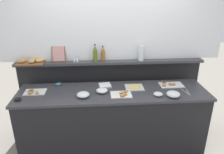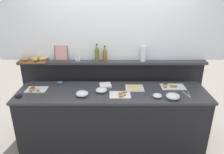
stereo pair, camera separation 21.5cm
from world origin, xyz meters
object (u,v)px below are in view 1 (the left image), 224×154
at_px(glass_bowl_extra, 173,94).
at_px(condiment_bowl_cream, 17,99).
at_px(olive_oil_bottle, 95,54).
at_px(pepper_shaker, 77,59).
at_px(condiment_bowl_red, 58,84).
at_px(sandwich_platter_rear, 170,85).
at_px(framed_picture, 59,54).
at_px(sandwich_platter_side, 34,92).
at_px(vinegar_bottle_amber, 103,54).
at_px(glass_bowl_large, 83,95).
at_px(glass_bowl_medium, 158,94).
at_px(water_carafe, 141,53).
at_px(napkin_stack, 105,85).
at_px(glass_bowl_small, 102,91).
at_px(cold_cuts_platter, 134,87).
at_px(salt_shaker, 74,59).
at_px(bread_basket, 33,61).
at_px(sandwich_platter_front, 122,94).
at_px(serving_tongs, 187,92).

distance_m(glass_bowl_extra, condiment_bowl_cream, 2.08).
bearing_deg(olive_oil_bottle, pepper_shaker, 177.19).
relative_size(condiment_bowl_red, pepper_shaker, 1.09).
relative_size(sandwich_platter_rear, framed_picture, 1.39).
height_order(sandwich_platter_side, vinegar_bottle_amber, vinegar_bottle_amber).
height_order(glass_bowl_large, glass_bowl_medium, glass_bowl_large).
distance_m(vinegar_bottle_amber, water_carafe, 0.60).
distance_m(sandwich_platter_side, condiment_bowl_red, 0.38).
bearing_deg(napkin_stack, glass_bowl_small, -103.58).
xyz_separation_m(cold_cuts_platter, salt_shaker, (-0.89, 0.36, 0.34)).
distance_m(sandwich_platter_rear, glass_bowl_medium, 0.43).
relative_size(bread_basket, framed_picture, 1.72).
relative_size(glass_bowl_large, salt_shaker, 1.99).
relative_size(sandwich_platter_front, water_carafe, 1.20).
bearing_deg(vinegar_bottle_amber, condiment_bowl_cream, -150.46).
height_order(condiment_bowl_red, pepper_shaker, pepper_shaker).
xyz_separation_m(glass_bowl_large, salt_shaker, (-0.15, 0.60, 0.32)).
bearing_deg(framed_picture, water_carafe, -1.72).
xyz_separation_m(glass_bowl_small, serving_tongs, (1.20, -0.09, -0.02)).
distance_m(glass_bowl_medium, vinegar_bottle_amber, 1.06).
xyz_separation_m(glass_bowl_large, glass_bowl_small, (0.26, 0.11, -0.00)).
bearing_deg(framed_picture, glass_bowl_medium, -25.68).
bearing_deg(glass_bowl_large, water_carafe, 33.74).
distance_m(cold_cuts_platter, salt_shaker, 1.02).
bearing_deg(olive_oil_bottle, sandwich_platter_front, -58.01).
relative_size(glass_bowl_small, napkin_stack, 0.96).
distance_m(sandwich_platter_front, serving_tongs, 0.93).
height_order(pepper_shaker, bread_basket, pepper_shaker).
height_order(vinegar_bottle_amber, framed_picture, framed_picture).
bearing_deg(salt_shaker, cold_cuts_platter, -21.86).
bearing_deg(bread_basket, glass_bowl_large, -38.09).
distance_m(glass_bowl_extra, olive_oil_bottle, 1.30).
bearing_deg(framed_picture, sandwich_platter_front, -33.99).
relative_size(glass_bowl_large, glass_bowl_medium, 1.37).
relative_size(glass_bowl_small, bread_basket, 0.37).
xyz_separation_m(sandwich_platter_front, olive_oil_bottle, (-0.35, 0.57, 0.42)).
xyz_separation_m(sandwich_platter_rear, glass_bowl_large, (-1.30, -0.29, 0.02)).
distance_m(sandwich_platter_side, sandwich_platter_front, 1.24).
distance_m(napkin_stack, pepper_shaker, 0.60).
xyz_separation_m(sandwich_platter_front, glass_bowl_large, (-0.53, -0.02, 0.02)).
relative_size(serving_tongs, vinegar_bottle_amber, 0.79).
relative_size(sandwich_platter_front, condiment_bowl_cream, 2.98).
distance_m(salt_shaker, water_carafe, 1.05).
distance_m(sandwich_platter_rear, bread_basket, 2.13).
distance_m(sandwich_platter_front, napkin_stack, 0.38).
height_order(glass_bowl_extra, water_carafe, water_carafe).
relative_size(sandwich_platter_side, bread_basket, 0.68).
bearing_deg(cold_cuts_platter, glass_bowl_large, -162.04).
bearing_deg(cold_cuts_platter, condiment_bowl_cream, -170.34).
xyz_separation_m(serving_tongs, olive_oil_bottle, (-1.28, 0.56, 0.43)).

